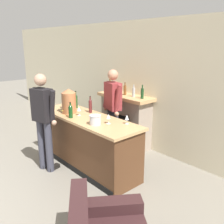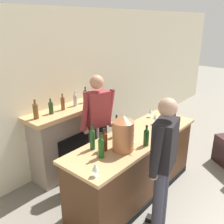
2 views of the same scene
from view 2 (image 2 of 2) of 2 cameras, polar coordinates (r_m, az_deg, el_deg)
The scene contains 16 objects.
wall_back_panel at distance 4.36m, azimuth -12.11°, elevation 4.29°, with size 12.00×0.07×2.75m.
bar_counter at distance 3.83m, azimuth 5.22°, elevation -12.22°, with size 2.34×0.74×0.98m.
fireplace_stone at distance 4.38m, azimuth -10.54°, elevation -6.47°, with size 1.35×0.52×1.47m.
person_customer at distance 3.00m, azimuth 11.54°, elevation -11.43°, with size 0.65×0.37×1.78m.
person_bartender at distance 3.95m, azimuth -3.26°, elevation -2.90°, with size 0.65×0.37×1.79m.
copper_dispenser at distance 3.13m, azimuth 2.57°, elevation -4.81°, with size 0.28×0.31×0.47m.
ice_bucket_steel at distance 3.85m, azimuth 11.47°, elevation -2.78°, with size 0.20×0.20×0.16m.
wine_bottle_chardonnay_pale at distance 3.17m, azimuth -1.73°, elevation -6.53°, with size 0.08×0.08×0.30m.
wine_bottle_port_short at distance 3.01m, azimuth -2.53°, elevation -7.92°, with size 0.07×0.07×0.33m.
wine_bottle_cabernet_heavy at distance 3.19m, azimuth -4.51°, elevation -5.98°, with size 0.07×0.07×0.35m.
wine_bottle_burgundy_dark at distance 3.32m, azimuth 7.84°, elevation -5.55°, with size 0.07×0.07×0.29m.
wine_bottle_merlot_tall at distance 3.53m, azimuth 1.01°, elevation -3.47°, with size 0.06×0.06×0.32m.
wine_glass_back_row at distance 4.01m, azimuth 9.85°, elevation -1.17°, with size 0.07×0.07×0.17m.
wine_glass_front_left at distance 2.70m, azimuth -3.84°, elevation -12.53°, with size 0.07×0.07×0.16m.
wine_glass_mid_counter at distance 4.29m, azimuth 8.81°, elevation 0.24°, with size 0.07×0.07×0.16m.
wine_glass_front_right at distance 3.40m, azimuth 4.76°, elevation -5.00°, with size 0.07×0.07×0.16m.
Camera 2 is at (-2.53, 1.17, 2.55)m, focal length 40.00 mm.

